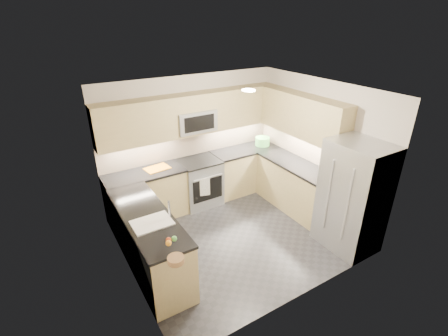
% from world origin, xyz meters
% --- Properties ---
extents(floor, '(3.60, 3.20, 0.00)m').
position_xyz_m(floor, '(0.00, 0.00, 0.00)').
color(floor, '#27272C').
rests_on(floor, ground).
extents(ceiling, '(3.60, 3.20, 0.02)m').
position_xyz_m(ceiling, '(0.00, 0.00, 2.50)').
color(ceiling, beige).
rests_on(ceiling, wall_back).
extents(wall_back, '(3.60, 0.02, 2.50)m').
position_xyz_m(wall_back, '(0.00, 1.60, 1.25)').
color(wall_back, '#BFB4A6').
rests_on(wall_back, floor).
extents(wall_front, '(3.60, 0.02, 2.50)m').
position_xyz_m(wall_front, '(0.00, -1.60, 1.25)').
color(wall_front, '#BFB4A6').
rests_on(wall_front, floor).
extents(wall_left, '(0.02, 3.20, 2.50)m').
position_xyz_m(wall_left, '(-1.80, 0.00, 1.25)').
color(wall_left, '#BFB4A6').
rests_on(wall_left, floor).
extents(wall_right, '(0.02, 3.20, 2.50)m').
position_xyz_m(wall_right, '(1.80, 0.00, 1.25)').
color(wall_right, '#BFB4A6').
rests_on(wall_right, floor).
extents(base_cab_back_left, '(1.42, 0.60, 0.90)m').
position_xyz_m(base_cab_back_left, '(-1.09, 1.30, 0.45)').
color(base_cab_back_left, tan).
rests_on(base_cab_back_left, floor).
extents(base_cab_back_right, '(1.42, 0.60, 0.90)m').
position_xyz_m(base_cab_back_right, '(1.09, 1.30, 0.45)').
color(base_cab_back_right, tan).
rests_on(base_cab_back_right, floor).
extents(base_cab_right, '(0.60, 1.70, 0.90)m').
position_xyz_m(base_cab_right, '(1.50, 0.15, 0.45)').
color(base_cab_right, tan).
rests_on(base_cab_right, floor).
extents(base_cab_peninsula, '(0.60, 2.00, 0.90)m').
position_xyz_m(base_cab_peninsula, '(-1.50, 0.00, 0.45)').
color(base_cab_peninsula, tan).
rests_on(base_cab_peninsula, floor).
extents(countertop_back_left, '(1.42, 0.63, 0.04)m').
position_xyz_m(countertop_back_left, '(-1.09, 1.30, 0.92)').
color(countertop_back_left, black).
rests_on(countertop_back_left, base_cab_back_left).
extents(countertop_back_right, '(1.42, 0.63, 0.04)m').
position_xyz_m(countertop_back_right, '(1.09, 1.30, 0.92)').
color(countertop_back_right, black).
rests_on(countertop_back_right, base_cab_back_right).
extents(countertop_right, '(0.63, 1.70, 0.04)m').
position_xyz_m(countertop_right, '(1.50, 0.15, 0.92)').
color(countertop_right, black).
rests_on(countertop_right, base_cab_right).
extents(countertop_peninsula, '(0.63, 2.00, 0.04)m').
position_xyz_m(countertop_peninsula, '(-1.50, 0.00, 0.92)').
color(countertop_peninsula, black).
rests_on(countertop_peninsula, base_cab_peninsula).
extents(upper_cab_back, '(3.60, 0.35, 0.75)m').
position_xyz_m(upper_cab_back, '(0.00, 1.43, 1.83)').
color(upper_cab_back, tan).
rests_on(upper_cab_back, wall_back).
extents(upper_cab_right, '(0.35, 1.95, 0.75)m').
position_xyz_m(upper_cab_right, '(1.62, 0.28, 1.83)').
color(upper_cab_right, tan).
rests_on(upper_cab_right, wall_right).
extents(backsplash_back, '(3.60, 0.01, 0.51)m').
position_xyz_m(backsplash_back, '(0.00, 1.60, 1.20)').
color(backsplash_back, tan).
rests_on(backsplash_back, wall_back).
extents(backsplash_right, '(0.01, 2.30, 0.51)m').
position_xyz_m(backsplash_right, '(1.80, 0.45, 1.20)').
color(backsplash_right, tan).
rests_on(backsplash_right, wall_right).
extents(gas_range, '(0.76, 0.65, 0.91)m').
position_xyz_m(gas_range, '(0.00, 1.28, 0.46)').
color(gas_range, '#9A9DA1').
rests_on(gas_range, floor).
extents(range_cooktop, '(0.76, 0.65, 0.03)m').
position_xyz_m(range_cooktop, '(0.00, 1.28, 0.92)').
color(range_cooktop, black).
rests_on(range_cooktop, gas_range).
extents(oven_door_glass, '(0.62, 0.02, 0.45)m').
position_xyz_m(oven_door_glass, '(0.00, 0.95, 0.45)').
color(oven_door_glass, black).
rests_on(oven_door_glass, gas_range).
extents(oven_handle, '(0.60, 0.02, 0.02)m').
position_xyz_m(oven_handle, '(0.00, 0.93, 0.72)').
color(oven_handle, '#B2B5BA').
rests_on(oven_handle, gas_range).
extents(microwave, '(0.76, 0.40, 0.40)m').
position_xyz_m(microwave, '(0.00, 1.40, 1.70)').
color(microwave, '#979A9F').
rests_on(microwave, upper_cab_back).
extents(microwave_door, '(0.60, 0.01, 0.28)m').
position_xyz_m(microwave_door, '(0.00, 1.20, 1.70)').
color(microwave_door, black).
rests_on(microwave_door, microwave).
extents(refrigerator, '(0.70, 0.90, 1.80)m').
position_xyz_m(refrigerator, '(1.45, -1.15, 0.90)').
color(refrigerator, '#9A9DA2').
rests_on(refrigerator, floor).
extents(fridge_handle_left, '(0.02, 0.02, 1.20)m').
position_xyz_m(fridge_handle_left, '(1.08, -1.33, 0.95)').
color(fridge_handle_left, '#B2B5BA').
rests_on(fridge_handle_left, refrigerator).
extents(fridge_handle_right, '(0.02, 0.02, 1.20)m').
position_xyz_m(fridge_handle_right, '(1.08, -0.97, 0.95)').
color(fridge_handle_right, '#B2B5BA').
rests_on(fridge_handle_right, refrigerator).
extents(sink_basin, '(0.52, 0.38, 0.16)m').
position_xyz_m(sink_basin, '(-1.50, -0.25, 0.88)').
color(sink_basin, white).
rests_on(sink_basin, base_cab_peninsula).
extents(faucet, '(0.03, 0.03, 0.28)m').
position_xyz_m(faucet, '(-1.24, -0.25, 1.08)').
color(faucet, silver).
rests_on(faucet, countertop_peninsula).
extents(utensil_bowl, '(0.33, 0.33, 0.17)m').
position_xyz_m(utensil_bowl, '(1.53, 1.28, 1.03)').
color(utensil_bowl, '#53B54D').
rests_on(utensil_bowl, countertop_back_right).
extents(cutting_board, '(0.47, 0.36, 0.01)m').
position_xyz_m(cutting_board, '(-0.82, 1.34, 0.95)').
color(cutting_board, '#C17212').
rests_on(cutting_board, countertop_back_left).
extents(fruit_basket, '(0.20, 0.20, 0.07)m').
position_xyz_m(fruit_basket, '(-1.53, -1.11, 0.98)').
color(fruit_basket, '#946C45').
rests_on(fruit_basket, countertop_peninsula).
extents(fruit_apple, '(0.07, 0.07, 0.07)m').
position_xyz_m(fruit_apple, '(-1.50, -0.84, 1.05)').
color(fruit_apple, '#A63313').
rests_on(fruit_apple, fruit_basket).
extents(fruit_pear, '(0.07, 0.07, 0.07)m').
position_xyz_m(fruit_pear, '(-1.43, -0.85, 1.05)').
color(fruit_pear, '#5EC253').
rests_on(fruit_pear, fruit_basket).
extents(dish_towel_check, '(0.19, 0.07, 0.36)m').
position_xyz_m(dish_towel_check, '(-0.08, 0.91, 0.55)').
color(dish_towel_check, white).
rests_on(dish_towel_check, oven_handle).
extents(fruit_orange, '(0.07, 0.07, 0.07)m').
position_xyz_m(fruit_orange, '(-1.52, -0.89, 1.05)').
color(fruit_orange, orange).
rests_on(fruit_orange, fruit_basket).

